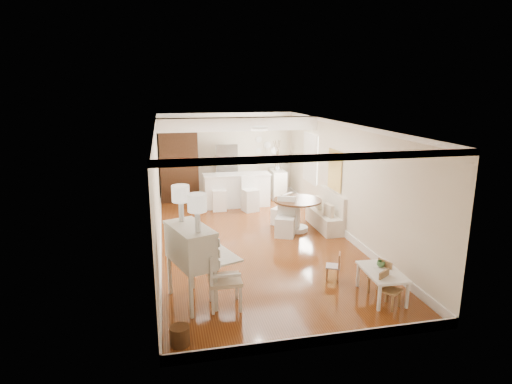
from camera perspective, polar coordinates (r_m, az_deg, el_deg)
name	(u,v)px	position (r m, az deg, el deg)	size (l,w,h in m)	color
room	(253,157)	(10.29, -0.37, 4.63)	(9.00, 9.04, 2.82)	brown
secretary_bureau	(191,265)	(7.45, -8.65, -9.58)	(1.08, 1.10, 1.38)	silver
gustavian_armchair	(225,279)	(7.32, -4.17, -11.47)	(0.58, 0.58, 1.01)	silver
wicker_basket	(180,336)	(6.60, -10.12, -18.35)	(0.29, 0.29, 0.29)	#4F3018
kids_table	(381,284)	(8.03, 16.38, -11.67)	(0.60, 1.00, 0.50)	white
kids_chair_a	(379,278)	(8.09, 16.08, -10.94)	(0.30, 0.30, 0.63)	#9C7247
kids_chair_b	(333,266)	(8.49, 10.23, -9.66)	(0.27, 0.27, 0.55)	#AF754F
kids_chair_c	(390,290)	(7.71, 17.45, -12.32)	(0.30, 0.30, 0.63)	#977044
banquette	(325,210)	(11.34, 9.16, -2.40)	(0.52, 1.60, 0.98)	silver
dining_table	(297,215)	(11.05, 5.51, -3.10)	(1.23, 1.23, 0.84)	#4D2E19
slip_chair_near	(285,217)	(10.63, 3.94, -3.38)	(0.46, 0.48, 0.97)	silver
slip_chair_far	(282,209)	(11.52, 3.43, -2.22)	(0.42, 0.44, 0.89)	white
breakfast_counter	(237,190)	(13.27, -2.57, 0.27)	(2.05, 0.65, 1.03)	white
bar_stool_left	(219,194)	(12.85, -4.94, -0.27)	(0.40, 0.40, 1.01)	white
bar_stool_right	(250,194)	(12.73, -0.79, -0.25)	(0.42, 0.42, 1.05)	silver
pantry_cabinet	(179,166)	(14.02, -10.23, 3.46)	(1.20, 0.60, 2.30)	#381E11
fridge	(237,171)	(14.23, -2.51, 2.79)	(0.75, 0.65, 1.80)	silver
sideboard	(277,184)	(14.29, 2.83, 1.08)	(0.44, 0.99, 0.94)	silver
pencil_cup	(381,264)	(8.06, 16.30, -9.19)	(0.14, 0.14, 0.11)	#50874F
branch_vase	(277,167)	(14.18, 2.83, 3.30)	(0.17, 0.17, 0.18)	white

